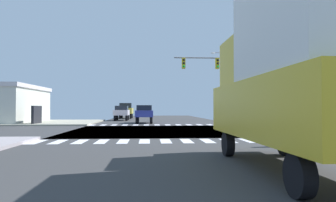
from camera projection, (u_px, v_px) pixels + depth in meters
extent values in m
cube|color=#373738|center=(171.00, 131.00, 22.28)|extent=(14.00, 90.00, 0.05)
cube|color=#373738|center=(171.00, 131.00, 22.28)|extent=(90.00, 12.00, 0.05)
cube|color=#A09B91|center=(279.00, 122.00, 35.07)|extent=(12.00, 12.00, 0.14)
cube|color=#A39F8B|center=(41.00, 122.00, 33.45)|extent=(12.00, 12.00, 0.14)
cube|color=silver|center=(36.00, 142.00, 14.58)|extent=(0.50, 2.00, 0.01)
cube|color=silver|center=(58.00, 142.00, 14.64)|extent=(0.50, 2.00, 0.01)
cube|color=silver|center=(80.00, 142.00, 14.70)|extent=(0.50, 2.00, 0.01)
cube|color=silver|center=(102.00, 141.00, 14.77)|extent=(0.50, 2.00, 0.01)
cube|color=silver|center=(123.00, 141.00, 14.83)|extent=(0.50, 2.00, 0.01)
cube|color=silver|center=(145.00, 141.00, 14.89)|extent=(0.50, 2.00, 0.01)
cube|color=silver|center=(166.00, 141.00, 14.95)|extent=(0.50, 2.00, 0.01)
cube|color=silver|center=(187.00, 141.00, 15.02)|extent=(0.50, 2.00, 0.01)
cube|color=silver|center=(207.00, 141.00, 15.08)|extent=(0.50, 2.00, 0.01)
cube|color=silver|center=(228.00, 141.00, 15.14)|extent=(0.50, 2.00, 0.01)
cube|color=silver|center=(248.00, 141.00, 15.20)|extent=(0.50, 2.00, 0.01)
cube|color=silver|center=(268.00, 140.00, 15.27)|extent=(0.50, 2.00, 0.01)
cube|color=silver|center=(289.00, 140.00, 15.33)|extent=(0.50, 2.00, 0.01)
cube|color=silver|center=(308.00, 140.00, 15.39)|extent=(0.50, 2.00, 0.01)
cube|color=silver|center=(92.00, 125.00, 29.15)|extent=(0.50, 2.00, 0.01)
cube|color=silver|center=(103.00, 125.00, 29.21)|extent=(0.50, 2.00, 0.01)
cube|color=silver|center=(114.00, 125.00, 29.27)|extent=(0.50, 2.00, 0.01)
cube|color=silver|center=(125.00, 125.00, 29.33)|extent=(0.50, 2.00, 0.01)
cube|color=silver|center=(136.00, 125.00, 29.40)|extent=(0.50, 2.00, 0.01)
cube|color=silver|center=(146.00, 125.00, 29.46)|extent=(0.50, 2.00, 0.01)
cube|color=silver|center=(157.00, 125.00, 29.52)|extent=(0.50, 2.00, 0.01)
cube|color=silver|center=(168.00, 125.00, 29.58)|extent=(0.50, 2.00, 0.01)
cube|color=silver|center=(178.00, 125.00, 29.65)|extent=(0.50, 2.00, 0.01)
cube|color=silver|center=(189.00, 125.00, 29.71)|extent=(0.50, 2.00, 0.01)
cube|color=silver|center=(199.00, 125.00, 29.77)|extent=(0.50, 2.00, 0.01)
cube|color=silver|center=(210.00, 125.00, 29.83)|extent=(0.50, 2.00, 0.01)
cube|color=silver|center=(220.00, 125.00, 29.90)|extent=(0.50, 2.00, 0.01)
cube|color=silver|center=(231.00, 125.00, 29.96)|extent=(0.50, 2.00, 0.01)
cylinder|color=gray|center=(252.00, 89.00, 30.25)|extent=(0.20, 0.20, 6.78)
cylinder|color=gray|center=(213.00, 58.00, 30.09)|extent=(7.53, 0.14, 0.14)
cube|color=yellow|center=(217.00, 64.00, 30.10)|extent=(0.32, 0.40, 1.00)
sphere|color=black|center=(218.00, 60.00, 29.86)|extent=(0.22, 0.22, 0.22)
sphere|color=black|center=(218.00, 63.00, 29.85)|extent=(0.22, 0.22, 0.22)
sphere|color=green|center=(218.00, 67.00, 29.85)|extent=(0.22, 0.22, 0.22)
cube|color=yellow|center=(184.00, 63.00, 29.90)|extent=(0.32, 0.40, 1.00)
sphere|color=black|center=(184.00, 60.00, 29.66)|extent=(0.22, 0.22, 0.22)
sphere|color=black|center=(184.00, 63.00, 29.65)|extent=(0.22, 0.22, 0.22)
sphere|color=green|center=(184.00, 66.00, 29.65)|extent=(0.22, 0.22, 0.22)
cylinder|color=gray|center=(224.00, 86.00, 41.53)|extent=(0.16, 0.16, 9.01)
cylinder|color=gray|center=(218.00, 53.00, 41.59)|extent=(1.40, 0.10, 0.10)
ellipsoid|color=silver|center=(213.00, 53.00, 41.54)|extent=(0.60, 0.32, 0.20)
cube|color=black|center=(37.00, 115.00, 29.60)|extent=(0.24, 2.20, 1.80)
cylinder|color=black|center=(127.00, 118.00, 39.19)|extent=(0.26, 0.68, 0.68)
cylinder|color=black|center=(115.00, 118.00, 39.10)|extent=(0.26, 0.68, 0.68)
cylinder|color=black|center=(128.00, 117.00, 42.11)|extent=(0.26, 0.68, 0.68)
cylinder|color=black|center=(117.00, 117.00, 42.02)|extent=(0.26, 0.68, 0.68)
cube|color=silver|center=(122.00, 113.00, 40.62)|extent=(1.80, 4.30, 0.66)
cube|color=black|center=(122.00, 108.00, 40.63)|extent=(1.55, 2.24, 0.54)
cylinder|color=black|center=(151.00, 120.00, 31.69)|extent=(0.26, 0.68, 0.68)
cylinder|color=black|center=(137.00, 120.00, 31.60)|extent=(0.26, 0.68, 0.68)
cylinder|color=black|center=(151.00, 119.00, 34.61)|extent=(0.26, 0.68, 0.68)
cylinder|color=black|center=(138.00, 119.00, 34.52)|extent=(0.26, 0.68, 0.68)
cube|color=navy|center=(144.00, 114.00, 33.12)|extent=(1.80, 4.30, 0.66)
cube|color=black|center=(144.00, 108.00, 33.13)|extent=(1.55, 2.24, 0.54)
cylinder|color=black|center=(131.00, 116.00, 47.01)|extent=(0.26, 0.74, 0.74)
cylinder|color=black|center=(120.00, 116.00, 46.91)|extent=(0.26, 0.74, 0.74)
cylinder|color=black|center=(132.00, 116.00, 50.47)|extent=(0.26, 0.74, 0.74)
cylinder|color=black|center=(122.00, 116.00, 50.37)|extent=(0.26, 0.74, 0.74)
cube|color=gold|center=(126.00, 111.00, 48.71)|extent=(2.00, 5.10, 0.86)
cube|color=black|center=(126.00, 106.00, 47.84)|extent=(1.76, 1.78, 0.75)
cylinder|color=black|center=(228.00, 144.00, 10.33)|extent=(0.26, 0.80, 0.80)
cylinder|color=black|center=(285.00, 143.00, 10.45)|extent=(0.26, 0.80, 0.80)
cylinder|color=black|center=(299.00, 175.00, 5.45)|extent=(0.26, 0.80, 0.80)
cube|color=gold|center=(290.00, 109.00, 7.98)|extent=(2.40, 7.20, 1.49)
cube|color=white|center=(311.00, 17.00, 6.95)|extent=(2.30, 4.18, 2.56)
cube|color=gold|center=(259.00, 63.00, 10.17)|extent=(2.11, 2.02, 1.49)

